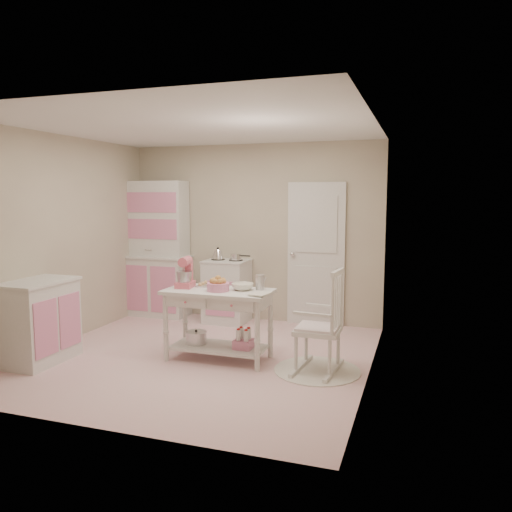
{
  "coord_description": "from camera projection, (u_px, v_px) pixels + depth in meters",
  "views": [
    {
      "loc": [
        2.38,
        -5.09,
        1.85
      ],
      "look_at": [
        0.51,
        0.49,
        1.14
      ],
      "focal_mm": 35.0,
      "sensor_mm": 36.0,
      "label": 1
    }
  ],
  "objects": [
    {
      "name": "metal_pitcher",
      "position": [
        260.0,
        282.0,
        5.59
      ],
      "size": [
        0.1,
        0.1,
        0.17
      ],
      "primitive_type": "cylinder",
      "color": "silver",
      "rests_on": "work_table"
    },
    {
      "name": "hutch",
      "position": [
        156.0,
        249.0,
        7.68
      ],
      "size": [
        1.06,
        0.5,
        2.08
      ],
      "primitive_type": "cube",
      "color": "silver",
      "rests_on": "ground"
    },
    {
      "name": "stove",
      "position": [
        227.0,
        291.0,
        7.32
      ],
      "size": [
        0.62,
        0.57,
        0.92
      ],
      "primitive_type": "cube",
      "color": "silver",
      "rests_on": "ground"
    },
    {
      "name": "room_shell",
      "position": [
        199.0,
        214.0,
        5.56
      ],
      "size": [
        3.84,
        3.84,
        2.62
      ],
      "color": "pink",
      "rests_on": "ground"
    },
    {
      "name": "stand_mixer",
      "position": [
        185.0,
        273.0,
        5.72
      ],
      "size": [
        0.24,
        0.31,
        0.34
      ],
      "primitive_type": "cube",
      "rotation": [
        0.0,
        0.0,
        0.14
      ],
      "color": "#D65A6E",
      "rests_on": "work_table"
    },
    {
      "name": "bread_basket",
      "position": [
        218.0,
        287.0,
        5.53
      ],
      "size": [
        0.25,
        0.25,
        0.09
      ],
      "primitive_type": "cylinder",
      "color": "pink",
      "rests_on": "work_table"
    },
    {
      "name": "work_table",
      "position": [
        219.0,
        325.0,
        5.63
      ],
      "size": [
        1.2,
        0.6,
        0.8
      ],
      "primitive_type": "cube",
      "color": "silver",
      "rests_on": "ground"
    },
    {
      "name": "door",
      "position": [
        316.0,
        254.0,
        7.1
      ],
      "size": [
        0.82,
        0.05,
        2.04
      ],
      "primitive_type": "cube",
      "color": "silver",
      "rests_on": "ground"
    },
    {
      "name": "base_cabinet",
      "position": [
        39.0,
        321.0,
        5.54
      ],
      "size": [
        0.54,
        0.84,
        0.92
      ],
      "primitive_type": "cube",
      "color": "silver",
      "rests_on": "ground"
    },
    {
      "name": "lace_rug",
      "position": [
        317.0,
        370.0,
        5.29
      ],
      "size": [
        0.92,
        0.92,
        0.01
      ],
      "primitive_type": "cylinder",
      "color": "white",
      "rests_on": "ground"
    },
    {
      "name": "cookie_tray",
      "position": [
        212.0,
        286.0,
        5.8
      ],
      "size": [
        0.34,
        0.24,
        0.02
      ],
      "primitive_type": "cube",
      "color": "silver",
      "rests_on": "work_table"
    },
    {
      "name": "recipe_book",
      "position": [
        253.0,
        293.0,
        5.33
      ],
      "size": [
        0.21,
        0.26,
        0.02
      ],
      "primitive_type": "imported",
      "rotation": [
        0.0,
        0.0,
        -0.17
      ],
      "color": "white",
      "rests_on": "work_table"
    },
    {
      "name": "mixing_bowl",
      "position": [
        242.0,
        287.0,
        5.57
      ],
      "size": [
        0.25,
        0.25,
        0.08
      ],
      "primitive_type": "imported",
      "color": "white",
      "rests_on": "work_table"
    },
    {
      "name": "rocking_chair",
      "position": [
        318.0,
        320.0,
        5.23
      ],
      "size": [
        0.55,
        0.76,
        1.1
      ],
      "primitive_type": "cube",
      "rotation": [
        0.0,
        0.0,
        -0.09
      ],
      "color": "silver",
      "rests_on": "ground"
    }
  ]
}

